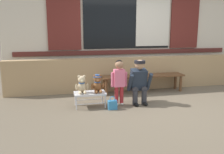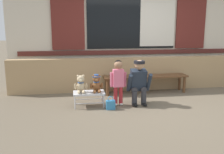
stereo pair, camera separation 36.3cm
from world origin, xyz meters
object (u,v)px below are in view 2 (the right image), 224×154
(teddy_bear_with_hat, at_px, (96,84))
(adult_crouching, at_px, (139,82))
(wooden_bench_long, at_px, (145,78))
(small_display_bench, at_px, (89,94))
(handbag_on_ground, at_px, (111,105))
(child_standing, at_px, (118,77))
(teddy_bear_plain, at_px, (81,85))

(teddy_bear_with_hat, bearing_deg, adult_crouching, -0.52)
(teddy_bear_with_hat, bearing_deg, wooden_bench_long, 33.28)
(wooden_bench_long, relative_size, teddy_bear_with_hat, 5.78)
(small_display_bench, distance_m, handbag_on_ground, 0.52)
(child_standing, xyz_separation_m, handbag_on_ground, (-0.20, -0.25, -0.50))
(wooden_bench_long, xyz_separation_m, teddy_bear_with_hat, (-1.30, -0.85, 0.10))
(child_standing, bearing_deg, wooden_bench_long, 46.09)
(wooden_bench_long, bearing_deg, teddy_bear_with_hat, -146.72)
(small_display_bench, height_order, adult_crouching, adult_crouching)
(teddy_bear_with_hat, distance_m, adult_crouching, 0.90)
(small_display_bench, bearing_deg, teddy_bear_plain, 179.49)
(child_standing, bearing_deg, teddy_bear_with_hat, 176.23)
(wooden_bench_long, height_order, teddy_bear_with_hat, teddy_bear_with_hat)
(small_display_bench, bearing_deg, handbag_on_ground, -33.84)
(child_standing, bearing_deg, teddy_bear_plain, 177.85)
(small_display_bench, xyz_separation_m, child_standing, (0.61, -0.03, 0.33))
(wooden_bench_long, distance_m, teddy_bear_plain, 1.84)
(teddy_bear_with_hat, distance_m, handbag_on_ground, 0.53)
(teddy_bear_plain, bearing_deg, child_standing, -2.15)
(teddy_bear_plain, height_order, child_standing, child_standing)
(small_display_bench, height_order, teddy_bear_plain, teddy_bear_plain)
(small_display_bench, bearing_deg, teddy_bear_with_hat, 0.77)
(wooden_bench_long, distance_m, child_standing, 1.25)
(teddy_bear_plain, bearing_deg, handbag_on_ground, -25.86)
(teddy_bear_with_hat, height_order, adult_crouching, adult_crouching)
(wooden_bench_long, relative_size, handbag_on_ground, 7.72)
(small_display_bench, height_order, child_standing, child_standing)
(teddy_bear_plain, bearing_deg, teddy_bear_with_hat, 0.13)
(adult_crouching, bearing_deg, teddy_bear_with_hat, 179.48)
(wooden_bench_long, height_order, small_display_bench, wooden_bench_long)
(wooden_bench_long, distance_m, small_display_bench, 1.70)
(wooden_bench_long, bearing_deg, adult_crouching, -115.23)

